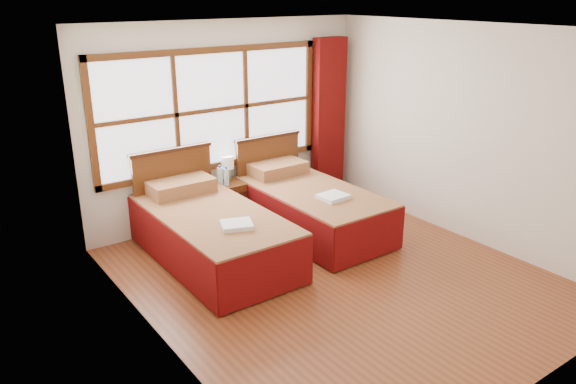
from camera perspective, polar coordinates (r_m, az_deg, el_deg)
floor at (r=6.17m, az=4.96°, el=-8.62°), size 4.50×4.50×0.00m
ceiling at (r=5.44m, az=5.79°, el=16.23°), size 4.50×4.50×0.00m
wall_back at (r=7.45m, az=-6.11°, el=7.07°), size 4.00×0.00×4.00m
wall_left at (r=4.67m, az=-13.57°, el=-1.21°), size 0.00×4.50×4.50m
wall_right at (r=7.11m, az=17.70°, el=5.61°), size 0.00×4.50×4.50m
window at (r=7.26m, az=-7.74°, el=8.27°), size 3.16×0.06×1.56m
curtain at (r=8.26m, az=4.15°, el=7.46°), size 0.50×0.16×2.30m
bed_left at (r=6.47m, az=-7.87°, el=-4.00°), size 1.14×2.21×1.11m
bed_right at (r=7.19m, az=2.19°, el=-1.45°), size 1.09×2.12×1.07m
nightstand at (r=7.44m, az=-6.19°, el=-1.18°), size 0.42×0.42×0.56m
towels_left at (r=5.90m, az=-5.23°, el=-3.34°), size 0.40×0.37×0.05m
towels_right at (r=6.76m, az=4.59°, el=-0.48°), size 0.35×0.31×0.05m
lamp at (r=7.45m, az=-6.17°, el=2.95°), size 0.16×0.16×0.32m
bottle_near at (r=7.26m, az=-6.91°, el=1.62°), size 0.07×0.07×0.27m
bottle_far at (r=7.24m, az=-6.27°, el=1.54°), size 0.07×0.07×0.25m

